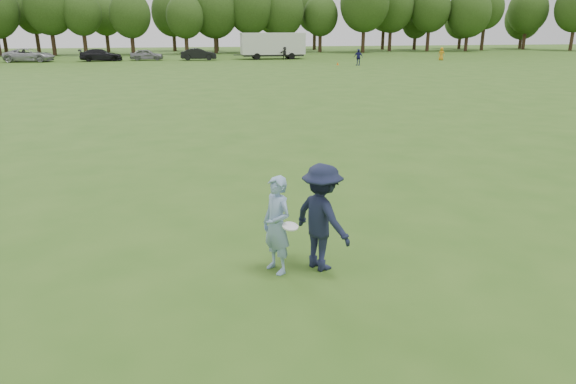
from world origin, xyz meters
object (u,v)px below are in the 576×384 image
(car_c, at_px, (29,55))
(field_cone, at_px, (338,64))
(car_e, at_px, (147,55))
(car_f, at_px, (199,54))
(car_d, at_px, (101,55))
(cargo_trailer, at_px, (273,45))
(defender, at_px, (322,217))
(player_far_b, at_px, (358,57))
(player_far_d, at_px, (285,53))
(player_far_c, at_px, (441,54))
(thrower, at_px, (277,225))

(car_c, relative_size, field_cone, 18.40)
(field_cone, bearing_deg, car_e, 149.29)
(car_c, bearing_deg, car_f, -85.80)
(car_d, relative_size, cargo_trailer, 0.55)
(defender, bearing_deg, car_f, -28.60)
(defender, xyz_separation_m, car_c, (-19.78, 58.79, -0.17))
(player_far_b, xyz_separation_m, player_far_d, (-5.80, 11.41, -0.06))
(player_far_d, bearing_deg, car_e, 156.71)
(defender, xyz_separation_m, cargo_trailer, (9.13, 58.69, 0.83))
(player_far_d, distance_m, car_c, 30.25)
(defender, distance_m, player_far_c, 59.65)
(player_far_b, relative_size, player_far_c, 1.10)
(car_f, relative_size, field_cone, 14.46)
(car_f, bearing_deg, player_far_c, -98.25)
(player_far_b, xyz_separation_m, car_f, (-16.46, 12.10, -0.13))
(car_d, distance_m, field_cone, 28.53)
(thrower, bearing_deg, player_far_b, 131.95)
(thrower, xyz_separation_m, car_d, (-10.99, 58.60, -0.14))
(player_far_c, xyz_separation_m, player_far_d, (-18.56, 5.33, 0.01))
(car_d, bearing_deg, cargo_trailer, -97.28)
(car_e, distance_m, cargo_trailer, 15.65)
(thrower, relative_size, car_f, 0.39)
(thrower, xyz_separation_m, cargo_trailer, (9.91, 58.67, 0.92))
(defender, xyz_separation_m, field_cone, (14.23, 46.88, -0.79))
(car_f, xyz_separation_m, field_cone, (14.45, -11.27, -0.56))
(car_f, height_order, cargo_trailer, cargo_trailer)
(defender, height_order, player_far_c, defender)
(car_d, distance_m, cargo_trailer, 20.93)
(defender, height_order, cargo_trailer, cargo_trailer)
(car_f, distance_m, cargo_trailer, 9.42)
(car_d, bearing_deg, player_far_d, -100.47)
(car_c, height_order, car_e, car_c)
(defender, bearing_deg, cargo_trailer, -37.66)
(car_c, bearing_deg, field_cone, -103.21)
(field_cone, bearing_deg, player_far_b, -22.63)
(thrower, distance_m, cargo_trailer, 59.51)
(car_f, bearing_deg, player_far_b, -122.93)
(player_far_b, bearing_deg, car_e, -170.78)
(car_c, height_order, field_cone, car_c)
(defender, bearing_deg, thrower, 59.91)
(defender, height_order, field_cone, defender)
(thrower, bearing_deg, cargo_trailer, 142.66)
(thrower, xyz_separation_m, player_far_b, (17.02, 46.03, -0.00))
(car_e, bearing_deg, player_far_b, -117.37)
(thrower, relative_size, car_c, 0.31)
(player_far_c, height_order, car_f, player_far_c)
(thrower, relative_size, player_far_c, 1.10)
(field_cone, bearing_deg, car_f, 142.06)
(player_far_c, relative_size, cargo_trailer, 0.17)
(player_far_d, relative_size, car_c, 0.28)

